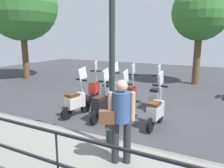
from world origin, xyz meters
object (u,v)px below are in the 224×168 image
(pedestrian_with_bag, at_px, (120,116))
(scooter_near_0, at_px, (156,111))
(tree_large, at_px, (21,4))
(scooter_near_1, at_px, (121,107))
(scooter_near_2, at_px, (101,105))
(scooter_near_3, at_px, (76,101))
(lamp_post_near, at_px, (112,64))
(scooter_far_2, at_px, (111,90))
(scooter_far_3, at_px, (94,88))
(scooter_far_0, at_px, (156,95))
(scooter_far_1, at_px, (131,93))
(tree_distant, at_px, (201,13))

(pedestrian_with_bag, distance_m, scooter_near_0, 2.34)
(tree_large, distance_m, scooter_near_1, 9.79)
(pedestrian_with_bag, height_order, tree_large, tree_large)
(scooter_near_2, distance_m, scooter_near_3, 0.88)
(pedestrian_with_bag, xyz_separation_m, scooter_near_1, (2.09, 0.95, -0.60))
(lamp_post_near, xyz_separation_m, scooter_near_1, (1.57, 0.52, -1.45))
(scooter_near_3, bearing_deg, scooter_far_2, 0.11)
(pedestrian_with_bag, relative_size, scooter_near_2, 1.03)
(pedestrian_with_bag, relative_size, tree_large, 0.25)
(tree_large, height_order, scooter_near_3, tree_large)
(scooter_near_3, height_order, scooter_far_3, same)
(tree_large, bearing_deg, scooter_far_0, -103.72)
(scooter_near_1, distance_m, scooter_near_2, 0.64)
(scooter_near_0, bearing_deg, scooter_near_2, 100.46)
(scooter_near_1, bearing_deg, scooter_far_3, 47.89)
(scooter_far_1, bearing_deg, scooter_far_2, 77.04)
(scooter_near_3, relative_size, scooter_far_2, 1.00)
(tree_large, height_order, scooter_far_1, tree_large)
(scooter_near_0, bearing_deg, scooter_far_2, 58.52)
(lamp_post_near, height_order, scooter_far_3, lamp_post_near)
(scooter_near_2, height_order, scooter_far_3, same)
(lamp_post_near, relative_size, scooter_near_1, 2.63)
(scooter_far_0, bearing_deg, scooter_near_1, 162.14)
(scooter_far_0, height_order, scooter_far_1, same)
(pedestrian_with_bag, bearing_deg, tree_distant, -26.79)
(tree_distant, xyz_separation_m, scooter_near_1, (-6.82, 1.26, -3.20))
(scooter_far_1, distance_m, scooter_far_2, 0.87)
(scooter_near_1, relative_size, scooter_far_1, 1.00)
(scooter_near_2, distance_m, scooter_far_3, 2.23)
(lamp_post_near, height_order, scooter_near_3, lamp_post_near)
(scooter_far_0, bearing_deg, scooter_far_2, 90.55)
(tree_distant, xyz_separation_m, scooter_near_3, (-6.91, 2.78, -3.20))
(tree_large, bearing_deg, scooter_near_1, -115.52)
(lamp_post_near, height_order, scooter_far_2, lamp_post_near)
(scooter_far_0, bearing_deg, scooter_far_1, 98.32)
(scooter_near_1, relative_size, scooter_near_3, 1.00)
(tree_distant, distance_m, scooter_near_2, 7.79)
(scooter_far_1, relative_size, scooter_far_3, 1.00)
(scooter_near_0, height_order, scooter_far_1, same)
(scooter_far_0, bearing_deg, tree_large, 75.08)
(tree_distant, xyz_separation_m, scooter_near_2, (-6.84, 1.90, -3.20))
(lamp_post_near, bearing_deg, pedestrian_with_bag, -140.23)
(pedestrian_with_bag, height_order, scooter_far_1, pedestrian_with_bag)
(scooter_far_1, bearing_deg, scooter_far_3, 78.45)
(scooter_near_0, relative_size, scooter_far_0, 1.00)
(scooter_near_0, xyz_separation_m, scooter_far_0, (1.59, 0.45, 0.00))
(scooter_far_2, bearing_deg, scooter_near_0, -116.18)
(scooter_far_0, bearing_deg, scooter_far_3, 89.01)
(tree_large, height_order, scooter_far_2, tree_large)
(lamp_post_near, height_order, scooter_near_2, lamp_post_near)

